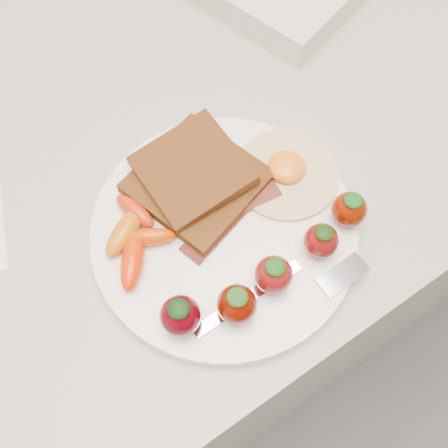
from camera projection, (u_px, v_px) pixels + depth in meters
counter at (172, 282)px, 1.03m from camera, size 2.00×0.60×0.90m
plate at (224, 232)px, 0.57m from camera, size 0.27×0.27×0.02m
toast_lower at (197, 182)px, 0.58m from camera, size 0.14×0.14×0.01m
toast_upper at (192, 170)px, 0.57m from camera, size 0.10×0.10×0.02m
fried_egg at (286, 172)px, 0.58m from camera, size 0.12×0.12×0.02m
bacon_strips at (225, 209)px, 0.57m from camera, size 0.12×0.08×0.01m
baby_carrots at (134, 237)px, 0.55m from camera, size 0.08×0.10×0.02m
strawberries at (268, 271)px, 0.52m from camera, size 0.23×0.06×0.05m
fork at (291, 287)px, 0.53m from camera, size 0.17×0.05×0.00m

